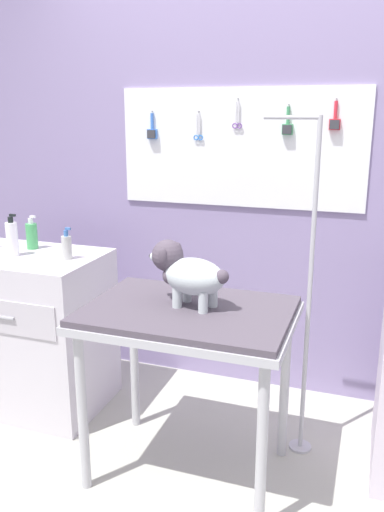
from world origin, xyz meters
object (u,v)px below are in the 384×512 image
at_px(grooming_arm, 307,306).
at_px(counter_left, 32,330).
at_px(dog, 186,272).
at_px(pump_bottle_white, 12,238).
at_px(grooming_table, 188,327).

bearing_deg(grooming_arm, counter_left, -178.18).
distance_m(grooming_arm, counter_left, 1.52).
bearing_deg(counter_left, dog, -14.55).
xyz_separation_m(dog, counter_left, (-1.01, 0.26, -0.52)).
height_order(grooming_arm, counter_left, grooming_arm).
distance_m(grooming_arm, pump_bottle_white, 1.56).
relative_size(dog, counter_left, 0.44).
xyz_separation_m(grooming_arm, dog, (-0.48, -0.31, 0.21)).
bearing_deg(grooming_arm, dog, -147.03).
height_order(grooming_table, counter_left, counter_left).
bearing_deg(dog, counter_left, 165.45).
bearing_deg(grooming_table, grooming_arm, 36.33).
bearing_deg(grooming_table, pump_bottle_white, 166.86).
distance_m(grooming_table, pump_bottle_white, 1.14).
distance_m(dog, pump_bottle_white, 1.08).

